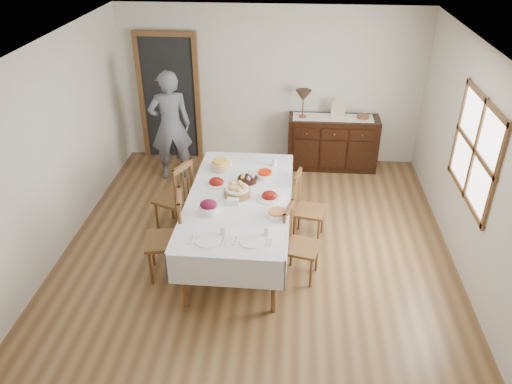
# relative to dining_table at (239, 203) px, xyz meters

# --- Properties ---
(ground) EXTENTS (6.00, 6.00, 0.00)m
(ground) POSITION_rel_dining_table_xyz_m (0.21, -0.16, -0.74)
(ground) COLOR brown
(room_shell) EXTENTS (5.02, 6.02, 2.65)m
(room_shell) POSITION_rel_dining_table_xyz_m (0.07, 0.26, 0.90)
(room_shell) COLOR silver
(room_shell) RESTS_ON ground
(dining_table) EXTENTS (1.27, 2.46, 0.84)m
(dining_table) POSITION_rel_dining_table_xyz_m (0.00, 0.00, 0.00)
(dining_table) COLOR white
(dining_table) RESTS_ON ground
(chair_left_near) EXTENTS (0.53, 0.53, 1.09)m
(chair_left_near) POSITION_rel_dining_table_xyz_m (-0.77, -0.47, -0.19)
(chair_left_near) COLOR brown
(chair_left_near) RESTS_ON ground
(chair_left_far) EXTENTS (0.56, 0.56, 1.03)m
(chair_left_far) POSITION_rel_dining_table_xyz_m (-0.91, 0.48, -0.22)
(chair_left_far) COLOR brown
(chair_left_far) RESTS_ON ground
(chair_right_near) EXTENTS (0.48, 0.48, 0.95)m
(chair_right_near) POSITION_rel_dining_table_xyz_m (0.73, -0.39, -0.26)
(chair_right_near) COLOR brown
(chair_right_near) RESTS_ON ground
(chair_right_far) EXTENTS (0.47, 0.47, 0.96)m
(chair_right_far) POSITION_rel_dining_table_xyz_m (0.83, 0.42, -0.26)
(chair_right_far) COLOR brown
(chair_right_far) RESTS_ON ground
(sideboard) EXTENTS (1.48, 0.54, 0.89)m
(sideboard) POSITION_rel_dining_table_xyz_m (1.28, 2.56, -0.30)
(sideboard) COLOR black
(sideboard) RESTS_ON ground
(person) EXTENTS (0.68, 0.55, 1.90)m
(person) POSITION_rel_dining_table_xyz_m (-1.31, 2.00, 0.21)
(person) COLOR slate
(person) RESTS_ON ground
(bread_basket) EXTENTS (0.32, 0.32, 0.17)m
(bread_basket) POSITION_rel_dining_table_xyz_m (-0.03, 0.02, 0.16)
(bread_basket) COLOR brown
(bread_basket) RESTS_ON dining_table
(egg_basket) EXTENTS (0.25, 0.25, 0.11)m
(egg_basket) POSITION_rel_dining_table_xyz_m (0.06, 0.39, 0.13)
(egg_basket) COLOR black
(egg_basket) RESTS_ON dining_table
(ham_platter_a) EXTENTS (0.28, 0.28, 0.11)m
(ham_platter_a) POSITION_rel_dining_table_xyz_m (-0.32, 0.28, 0.13)
(ham_platter_a) COLOR white
(ham_platter_a) RESTS_ON dining_table
(ham_platter_b) EXTENTS (0.32, 0.32, 0.11)m
(ham_platter_b) POSITION_rel_dining_table_xyz_m (0.37, -0.01, 0.12)
(ham_platter_b) COLOR white
(ham_platter_b) RESTS_ON dining_table
(beet_bowl) EXTENTS (0.23, 0.23, 0.16)m
(beet_bowl) POSITION_rel_dining_table_xyz_m (-0.31, -0.38, 0.17)
(beet_bowl) COLOR white
(beet_bowl) RESTS_ON dining_table
(carrot_bowl) EXTENTS (0.22, 0.22, 0.09)m
(carrot_bowl) POSITION_rel_dining_table_xyz_m (0.28, 0.52, 0.14)
(carrot_bowl) COLOR white
(carrot_bowl) RESTS_ON dining_table
(pineapple_bowl) EXTENTS (0.25, 0.25, 0.14)m
(pineapple_bowl) POSITION_rel_dining_table_xyz_m (-0.33, 0.69, 0.16)
(pineapple_bowl) COLOR tan
(pineapple_bowl) RESTS_ON dining_table
(casserole_dish) EXTENTS (0.25, 0.25, 0.07)m
(casserole_dish) POSITION_rel_dining_table_xyz_m (0.48, -0.39, 0.13)
(casserole_dish) COLOR white
(casserole_dish) RESTS_ON dining_table
(butter_dish) EXTENTS (0.14, 0.09, 0.07)m
(butter_dish) POSITION_rel_dining_table_xyz_m (-0.06, -0.17, 0.13)
(butter_dish) COLOR white
(butter_dish) RESTS_ON dining_table
(setting_left) EXTENTS (0.42, 0.31, 0.10)m
(setting_left) POSITION_rel_dining_table_xyz_m (-0.18, -0.90, 0.12)
(setting_left) COLOR white
(setting_left) RESTS_ON dining_table
(setting_right) EXTENTS (0.42, 0.31, 0.10)m
(setting_right) POSITION_rel_dining_table_xyz_m (0.28, -0.87, 0.12)
(setting_right) COLOR white
(setting_right) RESTS_ON dining_table
(glass_far_a) EXTENTS (0.07, 0.07, 0.10)m
(glass_far_a) POSITION_rel_dining_table_xyz_m (-0.22, 0.81, 0.15)
(glass_far_a) COLOR white
(glass_far_a) RESTS_ON dining_table
(glass_far_b) EXTENTS (0.07, 0.07, 0.11)m
(glass_far_b) POSITION_rel_dining_table_xyz_m (0.39, 0.86, 0.15)
(glass_far_b) COLOR white
(glass_far_b) RESTS_ON dining_table
(runner) EXTENTS (1.30, 0.35, 0.01)m
(runner) POSITION_rel_dining_table_xyz_m (1.26, 2.56, 0.15)
(runner) COLOR white
(runner) RESTS_ON sideboard
(table_lamp) EXTENTS (0.26, 0.26, 0.46)m
(table_lamp) POSITION_rel_dining_table_xyz_m (0.76, 2.53, 0.50)
(table_lamp) COLOR brown
(table_lamp) RESTS_ON sideboard
(picture_frame) EXTENTS (0.22, 0.08, 0.28)m
(picture_frame) POSITION_rel_dining_table_xyz_m (1.33, 2.54, 0.29)
(picture_frame) COLOR tan
(picture_frame) RESTS_ON sideboard
(deco_bowl) EXTENTS (0.20, 0.20, 0.06)m
(deco_bowl) POSITION_rel_dining_table_xyz_m (1.74, 2.57, 0.18)
(deco_bowl) COLOR brown
(deco_bowl) RESTS_ON sideboard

